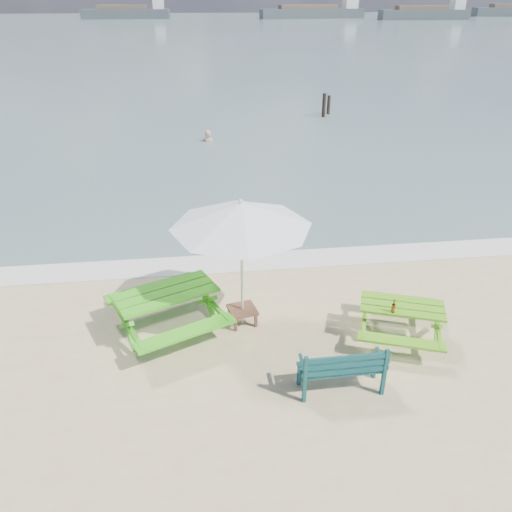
{
  "coord_description": "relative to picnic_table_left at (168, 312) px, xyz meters",
  "views": [
    {
      "loc": [
        -1.45,
        -5.61,
        5.6
      ],
      "look_at": [
        -0.38,
        3.0,
        1.0
      ],
      "focal_mm": 35.0,
      "sensor_mm": 36.0,
      "label": 1
    }
  ],
  "objects": [
    {
      "name": "sea",
      "position": [
        2.13,
        82.89,
        -0.41
      ],
      "size": [
        300.0,
        300.0,
        0.0
      ],
      "primitive_type": "plane",
      "color": "slate",
      "rests_on": "ground"
    },
    {
      "name": "foam_strip",
      "position": [
        2.13,
        2.49,
        -0.4
      ],
      "size": [
        22.0,
        0.9,
        0.01
      ],
      "primitive_type": "cube",
      "color": "silver",
      "rests_on": "ground"
    },
    {
      "name": "picnic_table_left",
      "position": [
        0.0,
        0.0,
        0.0
      ],
      "size": [
        2.44,
        2.54,
        0.86
      ],
      "color": "green",
      "rests_on": "ground"
    },
    {
      "name": "picnic_table_right",
      "position": [
        4.17,
        -0.71,
        -0.08
      ],
      "size": [
        1.91,
        2.01,
        0.69
      ],
      "color": "#56A218",
      "rests_on": "ground"
    },
    {
      "name": "park_bench",
      "position": [
        2.74,
        -1.9,
        -0.16
      ],
      "size": [
        1.35,
        0.47,
        0.83
      ],
      "color": "#0E3A3D",
      "rests_on": "ground"
    },
    {
      "name": "side_table",
      "position": [
        1.38,
        0.08,
        -0.24
      ],
      "size": [
        0.59,
        0.59,
        0.32
      ],
      "color": "brown",
      "rests_on": "ground"
    },
    {
      "name": "patio_umbrella",
      "position": [
        1.38,
        0.08,
        1.83
      ],
      "size": [
        2.96,
        2.96,
        2.47
      ],
      "color": "silver",
      "rests_on": "ground"
    },
    {
      "name": "beer_bottle",
      "position": [
        3.91,
        -0.89,
        0.37
      ],
      "size": [
        0.07,
        0.07,
        0.26
      ],
      "color": "#885313",
      "rests_on": "picnic_table_right"
    },
    {
      "name": "swimmer",
      "position": [
        1.24,
        13.32,
        -0.72
      ],
      "size": [
        0.67,
        0.54,
        1.59
      ],
      "color": "tan",
      "rests_on": "ground"
    },
    {
      "name": "mooring_pilings",
      "position": [
        7.39,
        17.55,
        0.03
      ],
      "size": [
        0.58,
        0.78,
        1.36
      ],
      "color": "black",
      "rests_on": "ground"
    },
    {
      "name": "cargo_ships",
      "position": [
        61.08,
        121.6,
        0.77
      ],
      "size": [
        163.37,
        19.9,
        4.4
      ],
      "color": "#3B4346",
      "rests_on": "ground"
    }
  ]
}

